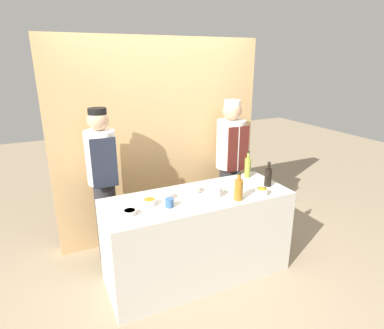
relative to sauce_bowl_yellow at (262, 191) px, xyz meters
name	(u,v)px	position (x,y,z in m)	size (l,w,h in m)	color
ground_plane	(198,273)	(-0.58, 0.23, -0.93)	(14.00, 14.00, 0.00)	tan
cabinet_wall	(160,141)	(-0.58, 1.28, 0.27)	(2.54, 0.18, 2.40)	tan
counter	(198,236)	(-0.58, 0.23, -0.48)	(1.84, 0.69, 0.89)	beige
sauce_bowl_yellow	(262,191)	(0.00, 0.00, 0.00)	(0.12, 0.12, 0.06)	silver
sauce_bowl_green	(130,212)	(-1.28, 0.13, -0.01)	(0.12, 0.12, 0.04)	silver
sauce_bowl_purple	(194,189)	(-0.59, 0.33, 0.00)	(0.13, 0.13, 0.06)	silver
sauce_bowl_white	(167,196)	(-0.88, 0.31, 0.00)	(0.12, 0.12, 0.05)	silver
sauce_bowl_orange	(150,202)	(-1.07, 0.24, 0.00)	(0.12, 0.12, 0.06)	silver
cutting_board	(237,185)	(-0.10, 0.30, -0.02)	(0.39, 0.22, 0.02)	white
bottle_soy	(268,177)	(0.19, 0.15, 0.07)	(0.07, 0.07, 0.26)	black
bottle_amber	(239,189)	(-0.28, -0.01, 0.07)	(0.08, 0.08, 0.27)	#9E661E
bottle_oil	(248,167)	(0.15, 0.47, 0.08)	(0.07, 0.07, 0.30)	olive
cup_blue	(169,203)	(-0.92, 0.13, 0.01)	(0.08, 0.08, 0.08)	#386093
cup_steel	(217,192)	(-0.42, 0.15, 0.01)	(0.09, 0.09, 0.09)	#B7B7BC
chef_left	(104,181)	(-1.36, 0.89, 0.02)	(0.31, 0.31, 1.71)	#28282D
chef_right	(230,163)	(0.19, 0.89, 0.00)	(0.35, 0.35, 1.70)	#28282D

